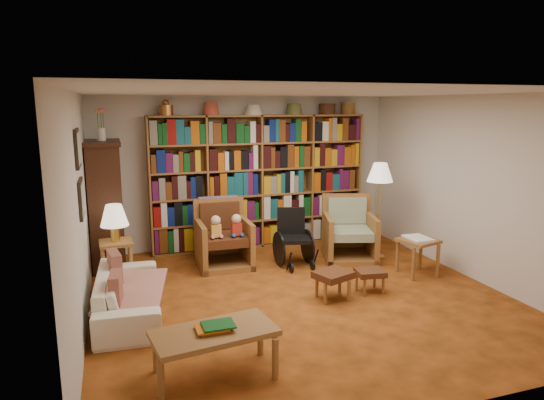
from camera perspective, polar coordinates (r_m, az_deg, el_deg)
name	(u,v)px	position (r m, az deg, el deg)	size (l,w,h in m)	color
floor	(300,296)	(6.20, 3.29, -11.25)	(5.00, 5.00, 0.00)	#B4541B
ceiling	(302,93)	(5.74, 3.57, 12.51)	(5.00, 5.00, 0.00)	silver
wall_back	(246,172)	(8.19, -3.10, 3.33)	(5.00, 5.00, 0.00)	silver
wall_front	(429,261)	(3.71, 18.02, -6.83)	(5.00, 5.00, 0.00)	silver
wall_left	(79,213)	(5.45, -21.80, -1.44)	(5.00, 5.00, 0.00)	silver
wall_right	(471,188)	(7.15, 22.37, 1.36)	(5.00, 5.00, 0.00)	silver
bookshelf	(260,177)	(8.09, -1.41, 2.68)	(3.60, 0.30, 2.42)	olive
curio_cabinet	(106,203)	(7.46, -18.97, -0.35)	(0.50, 0.95, 2.40)	#3D1E10
framed_pictures	(80,174)	(5.68, -21.69, 2.91)	(0.03, 0.52, 0.97)	black
sofa	(128,294)	(5.84, -16.54, -10.52)	(0.67, 1.72, 0.50)	white
sofa_throw	(133,289)	(5.83, -16.07, -10.03)	(0.69, 1.29, 0.04)	beige
cushion_left	(115,268)	(6.10, -18.00, -7.67)	(0.12, 0.38, 0.38)	maroon
cushion_right	(116,289)	(5.44, -17.90, -9.97)	(0.11, 0.35, 0.35)	maroon
side_table_lamp	(117,252)	(6.77, -17.82, -5.87)	(0.44, 0.44, 0.59)	olive
table_lamp	(114,217)	(6.64, -18.07, -1.87)	(0.36, 0.36, 0.49)	gold
armchair_leather	(222,238)	(7.31, -5.88, -4.48)	(0.79, 0.84, 0.99)	olive
armchair_sage	(347,234)	(7.69, 8.76, -4.01)	(1.01, 1.01, 0.97)	olive
wheelchair	(294,239)	(7.25, 2.57, -4.66)	(0.51, 0.68, 0.85)	black
floor_lamp	(380,176)	(7.59, 12.58, 2.75)	(0.40, 0.40, 1.49)	gold
side_table_papers	(418,245)	(7.10, 16.79, -5.12)	(0.57, 0.57, 0.55)	olive
footstool_a	(333,277)	(6.05, 7.19, -8.95)	(0.52, 0.48, 0.36)	#532616
footstool_b	(370,274)	(6.36, 11.47, -8.53)	(0.39, 0.34, 0.30)	#532616
coffee_table	(214,336)	(4.43, -6.81, -15.56)	(1.13, 0.68, 0.48)	olive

